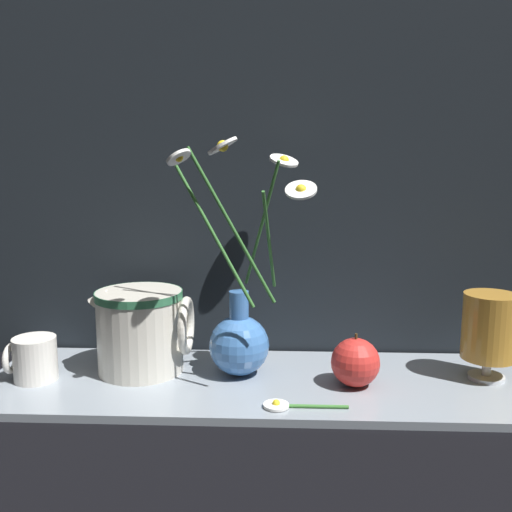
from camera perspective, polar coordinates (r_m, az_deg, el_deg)
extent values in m
plane|color=black|center=(0.91, 0.77, -12.97)|extent=(6.00, 6.00, 0.00)
cube|color=gray|center=(0.91, 0.77, -12.62)|extent=(0.86, 0.27, 0.01)
cube|color=black|center=(1.01, 1.12, 21.04)|extent=(1.36, 0.02, 1.10)
sphere|color=#3F72B7|center=(0.91, -1.70, -8.92)|extent=(0.10, 0.10, 0.10)
cylinder|color=#3F72B7|center=(0.90, -1.72, -5.17)|extent=(0.03, 0.03, 0.05)
cylinder|color=#336B2D|center=(0.90, 0.56, 3.08)|extent=(0.06, 0.08, 0.20)
cylinder|color=white|center=(0.92, 2.81, 9.51)|extent=(0.06, 0.06, 0.02)
sphere|color=yellow|center=(0.92, 2.81, 9.51)|extent=(0.02, 0.02, 0.02)
cylinder|color=#336B2D|center=(0.81, -2.46, 3.04)|extent=(0.13, 0.02, 0.22)
cylinder|color=white|center=(0.74, -3.36, 10.93)|extent=(0.04, 0.05, 0.02)
sphere|color=yellow|center=(0.74, -3.36, 10.93)|extent=(0.01, 0.01, 0.01)
cylinder|color=#336B2D|center=(0.87, 1.32, 1.42)|extent=(0.02, 0.10, 0.16)
cylinder|color=white|center=(0.85, 4.52, 6.61)|extent=(0.05, 0.05, 0.03)
sphere|color=yellow|center=(0.85, 4.52, 6.61)|extent=(0.02, 0.02, 0.02)
cylinder|color=#336B2D|center=(0.81, -4.46, 2.55)|extent=(0.13, 0.07, 0.21)
cylinder|color=white|center=(0.75, -7.74, 9.76)|extent=(0.04, 0.04, 0.02)
sphere|color=yellow|center=(0.75, -7.74, 9.76)|extent=(0.01, 0.01, 0.01)
cylinder|color=silver|center=(0.96, -21.21, -9.56)|extent=(0.07, 0.07, 0.07)
torus|color=silver|center=(0.98, -23.29, -9.39)|extent=(0.01, 0.05, 0.05)
cylinder|color=beige|center=(0.94, -11.52, -7.38)|extent=(0.14, 0.14, 0.13)
cylinder|color=#33724C|center=(0.93, -11.65, -3.82)|extent=(0.14, 0.14, 0.01)
torus|color=beige|center=(0.92, -6.99, -6.91)|extent=(0.01, 0.09, 0.09)
cone|color=beige|center=(0.94, -15.05, -3.97)|extent=(0.05, 0.04, 0.05)
cylinder|color=silver|center=(0.98, 22.02, -11.14)|extent=(0.06, 0.06, 0.01)
cylinder|color=silver|center=(0.97, 22.08, -10.21)|extent=(0.01, 0.01, 0.03)
cylinder|color=#B77F2D|center=(0.95, 22.34, -6.53)|extent=(0.08, 0.08, 0.10)
sphere|color=red|center=(0.89, 9.91, -10.44)|extent=(0.07, 0.07, 0.07)
cylinder|color=#4C3819|center=(0.87, 9.99, -7.91)|extent=(0.00, 0.00, 0.01)
cylinder|color=#3D7A33|center=(0.82, 5.65, -14.73)|extent=(0.10, 0.01, 0.01)
cylinder|color=white|center=(0.82, 2.03, -14.70)|extent=(0.04, 0.04, 0.00)
sphere|color=yellow|center=(0.81, 2.03, -14.51)|extent=(0.01, 0.01, 0.01)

